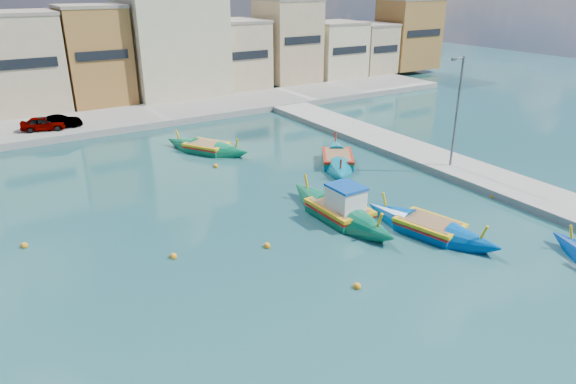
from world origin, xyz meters
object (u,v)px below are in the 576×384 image
object	(u,v)px
church_block	(169,21)
luzzu_blue_cabin	(340,212)
quay_street_lamp	(456,111)
luzzu_green	(207,148)
luzzu_cyan_south	(429,229)
luzzu_cyan_mid	(338,160)

from	to	relation	value
church_block	luzzu_blue_cabin	bearing A→B (deg)	-95.99
quay_street_lamp	luzzu_green	distance (m)	18.83
quay_street_lamp	luzzu_cyan_south	bearing A→B (deg)	-144.02
church_block	luzzu_cyan_mid	distance (m)	29.65
luzzu_blue_cabin	luzzu_cyan_mid	world-z (taller)	luzzu_blue_cabin
luzzu_blue_cabin	luzzu_cyan_south	bearing A→B (deg)	-54.32
luzzu_cyan_mid	quay_street_lamp	bearing A→B (deg)	-44.42
luzzu_cyan_mid	luzzu_cyan_south	distance (m)	11.88
luzzu_cyan_south	quay_street_lamp	bearing A→B (deg)	35.98
church_block	quay_street_lamp	world-z (taller)	church_block
quay_street_lamp	luzzu_cyan_mid	size ratio (longest dim) A/B	0.94
luzzu_cyan_mid	church_block	bearing A→B (deg)	93.60
luzzu_blue_cabin	luzzu_cyan_mid	distance (m)	9.36
church_block	luzzu_green	size ratio (longest dim) A/B	2.44
luzzu_green	luzzu_cyan_south	size ratio (longest dim) A/B	0.93
luzzu_blue_cabin	luzzu_cyan_mid	xyz separation A→B (m)	(5.57, 7.53, -0.12)
church_block	luzzu_green	distance (m)	22.80
luzzu_blue_cabin	luzzu_green	xyz separation A→B (m)	(-1.43, 15.33, -0.13)
luzzu_blue_cabin	luzzu_green	distance (m)	15.40
luzzu_green	luzzu_cyan_south	world-z (taller)	luzzu_cyan_south
church_block	luzzu_cyan_mid	world-z (taller)	church_block
luzzu_blue_cabin	luzzu_cyan_south	distance (m)	4.99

